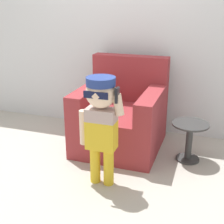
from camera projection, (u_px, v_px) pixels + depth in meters
The scene contains 5 objects.
ground_plane at pixel (104, 145), 3.71m from camera, with size 10.00×10.00×0.00m, color #ADA89E.
wall_back at pixel (121, 28), 3.84m from camera, with size 10.00×0.05×2.60m.
armchair at pixel (122, 117), 3.59m from camera, with size 0.91×0.97×1.00m.
person_child at pixel (101, 115), 2.72m from camera, with size 0.42×0.31×1.02m.
side_table at pixel (189, 138), 3.28m from camera, with size 0.38×0.38×0.42m.
Camera 1 is at (1.16, -3.14, 1.64)m, focal length 50.00 mm.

